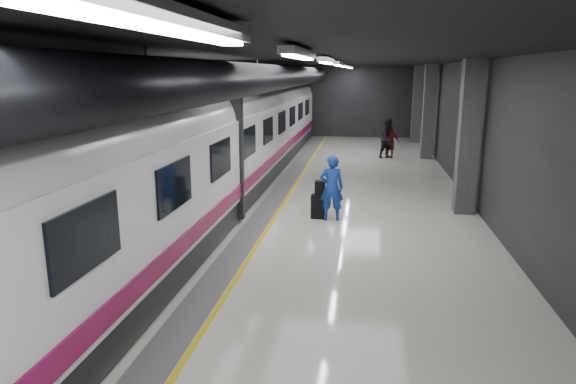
{
  "coord_description": "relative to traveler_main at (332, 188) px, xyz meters",
  "views": [
    {
      "loc": [
        1.57,
        -13.57,
        4.14
      ],
      "look_at": [
        -0.27,
        -1.37,
        1.24
      ],
      "focal_mm": 32.0,
      "sensor_mm": 36.0,
      "label": 1
    }
  ],
  "objects": [
    {
      "name": "traveler_far_b",
      "position": [
        2.09,
        11.35,
        -0.15
      ],
      "size": [
        0.98,
        0.56,
        1.56
      ],
      "primitive_type": "imported",
      "rotation": [
        0.0,
        0.0,
        -0.21
      ],
      "color": "maroon",
      "rests_on": "ground"
    },
    {
      "name": "train",
      "position": [
        -3.93,
        -0.59,
        1.13
      ],
      "size": [
        3.05,
        38.0,
        4.05
      ],
      "color": "black",
      "rests_on": "ground"
    },
    {
      "name": "ground",
      "position": [
        -0.68,
        -0.59,
        -0.94
      ],
      "size": [
        40.0,
        40.0,
        0.0
      ],
      "primitive_type": "plane",
      "color": "silver",
      "rests_on": "ground"
    },
    {
      "name": "suitcase_main",
      "position": [
        -0.36,
        0.12,
        -0.59
      ],
      "size": [
        0.45,
        0.31,
        0.7
      ],
      "primitive_type": "cube",
      "rotation": [
        0.0,
        0.0,
        -0.09
      ],
      "color": "black",
      "rests_on": "ground"
    },
    {
      "name": "platform_hall",
      "position": [
        -0.97,
        0.37,
        2.6
      ],
      "size": [
        10.02,
        40.02,
        4.51
      ],
      "color": "black",
      "rests_on": "ground"
    },
    {
      "name": "traveler_main",
      "position": [
        0.0,
        0.0,
        0.0
      ],
      "size": [
        0.75,
        0.55,
        1.87
      ],
      "primitive_type": "imported",
      "rotation": [
        0.0,
        0.0,
        3.3
      ],
      "color": "blue",
      "rests_on": "ground"
    },
    {
      "name": "traveler_far_a",
      "position": [
        2.02,
        11.25,
        0.03
      ],
      "size": [
        1.19,
        1.15,
        1.94
      ],
      "primitive_type": "imported",
      "rotation": [
        0.0,
        0.0,
        0.64
      ],
      "color": "black",
      "rests_on": "ground"
    },
    {
      "name": "suitcase_far",
      "position": [
        2.24,
        14.12,
        -0.66
      ],
      "size": [
        0.4,
        0.29,
        0.54
      ],
      "primitive_type": "cube",
      "rotation": [
        0.0,
        0.0,
        0.13
      ],
      "color": "black",
      "rests_on": "ground"
    },
    {
      "name": "shoulder_bag",
      "position": [
        -0.34,
        0.12,
        -0.04
      ],
      "size": [
        0.3,
        0.16,
        0.39
      ],
      "primitive_type": "cube",
      "rotation": [
        0.0,
        0.0,
        0.02
      ],
      "color": "black",
      "rests_on": "suitcase_main"
    }
  ]
}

